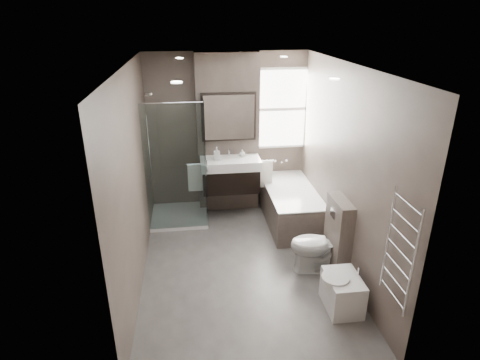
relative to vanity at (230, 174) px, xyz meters
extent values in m
cube|color=#585451|center=(0.00, -1.43, -0.77)|extent=(2.65, 3.85, 0.05)
cube|color=silver|center=(0.00, -1.43, 1.88)|extent=(2.65, 3.85, 0.05)
cube|color=brown|center=(0.00, 0.50, 0.56)|extent=(2.65, 0.05, 2.60)
cube|color=brown|center=(0.00, -3.35, 0.56)|extent=(2.65, 0.05, 2.60)
cube|color=brown|center=(-1.32, -1.43, 0.56)|extent=(0.05, 3.85, 2.60)
cube|color=brown|center=(1.32, -1.43, 0.56)|extent=(0.05, 3.85, 2.60)
cube|color=#574C44|center=(0.00, 0.35, 0.56)|extent=(1.00, 0.25, 2.60)
cube|color=black|center=(0.00, 0.00, -0.08)|extent=(0.90, 0.45, 0.38)
cube|color=white|center=(0.00, 0.00, 0.18)|extent=(0.95, 0.47, 0.15)
cylinder|color=silver|center=(0.00, 0.17, 0.32)|extent=(0.03, 0.03, 0.12)
cylinder|color=silver|center=(0.00, 0.11, 0.37)|extent=(0.02, 0.12, 0.02)
cube|color=black|center=(0.00, 0.19, 0.89)|extent=(0.86, 0.06, 0.76)
cube|color=white|center=(0.00, 0.15, 0.89)|extent=(0.80, 0.02, 0.70)
cube|color=white|center=(-0.56, -0.02, -0.02)|extent=(0.24, 0.06, 0.44)
cube|color=white|center=(0.56, -0.02, -0.02)|extent=(0.24, 0.06, 0.44)
cube|color=white|center=(-0.85, 0.02, -0.71)|extent=(0.90, 0.90, 0.06)
cube|color=white|center=(-0.85, -0.42, 0.29)|extent=(0.88, 0.01, 1.94)
cube|color=white|center=(-0.41, 0.02, 0.29)|extent=(0.01, 0.88, 1.94)
cylinder|color=silver|center=(-1.25, 0.02, 0.51)|extent=(0.02, 0.02, 1.00)
cube|color=#574C44|center=(0.93, -0.33, -0.47)|extent=(0.75, 1.60, 0.55)
cube|color=white|center=(0.93, -0.33, -0.19)|extent=(0.75, 1.60, 0.03)
cube|color=white|center=(0.93, -0.33, -0.25)|extent=(0.61, 1.42, 0.12)
cube|color=white|center=(0.90, 0.45, 0.93)|extent=(0.98, 0.04, 1.33)
cube|color=white|center=(0.90, 0.43, 0.93)|extent=(0.90, 0.01, 1.25)
cube|color=white|center=(0.90, 0.42, 0.93)|extent=(0.90, 0.01, 0.05)
imported|color=white|center=(0.97, -1.68, -0.37)|extent=(0.77, 0.50, 0.74)
cube|color=#574C44|center=(1.21, -1.68, -0.24)|extent=(0.18, 0.55, 1.00)
cube|color=silver|center=(1.11, -1.68, 0.08)|extent=(0.01, 0.16, 0.11)
cube|color=white|center=(1.02, -2.42, -0.54)|extent=(0.37, 0.51, 0.41)
cylinder|color=white|center=(0.92, -2.42, -0.34)|extent=(0.31, 0.31, 0.05)
cylinder|color=silver|center=(1.18, -2.42, -0.26)|extent=(0.02, 0.02, 0.10)
cylinder|color=silver|center=(1.25, -3.26, 0.38)|extent=(0.03, 0.03, 1.10)
cylinder|color=silver|center=(1.25, -2.80, 0.38)|extent=(0.03, 0.03, 1.10)
cube|color=silver|center=(1.25, -3.03, 0.38)|extent=(0.02, 0.46, 1.00)
imported|color=white|center=(-0.21, 0.01, 0.36)|extent=(0.09, 0.09, 0.20)
imported|color=white|center=(0.21, 0.10, 0.32)|extent=(0.09, 0.09, 0.12)
camera|label=1|loc=(-0.60, -5.95, 2.40)|focal=30.00mm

